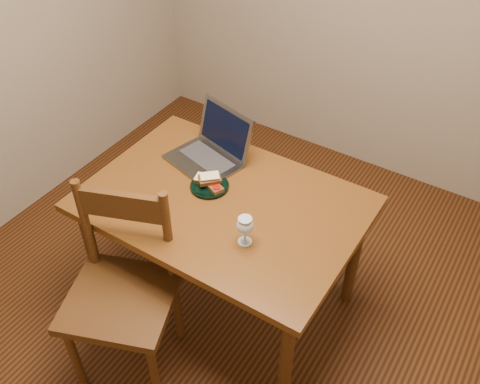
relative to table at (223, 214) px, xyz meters
The scene contains 9 objects.
floor 0.67m from the table, ahead, with size 3.20×3.20×0.02m, color black.
table is the anchor object (origin of this frame).
chair 0.59m from the table, 108.89° to the right, with size 0.60×0.59×0.51m.
plate 0.15m from the table, 157.32° to the left, with size 0.19×0.19×0.02m, color black.
sandwich_cheese 0.19m from the table, 158.81° to the left, with size 0.10×0.06×0.03m, color #381E0C, non-canonical shape.
sandwich_tomato 0.14m from the table, 153.27° to the left, with size 0.09×0.05×0.03m, color #381E0C, non-canonical shape.
sandwich_top 0.18m from the table, 155.29° to the left, with size 0.11×0.06×0.03m, color #381E0C, non-canonical shape.
milk_glass 0.33m from the table, 36.41° to the right, with size 0.07×0.07×0.14m, color white, non-canonical shape.
laptop 0.37m from the table, 132.04° to the left, with size 0.43×0.40×0.26m.
Camera 1 is at (1.01, -1.52, 2.44)m, focal length 40.00 mm.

